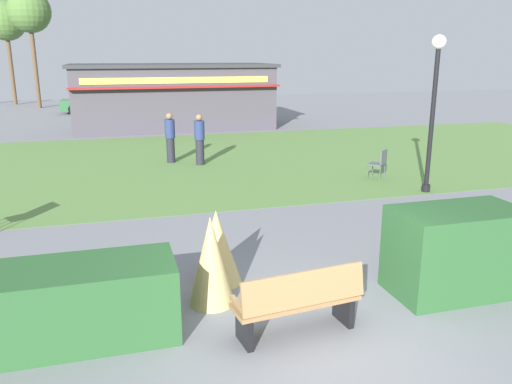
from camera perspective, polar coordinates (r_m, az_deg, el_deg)
name	(u,v)px	position (r m, az deg, el deg)	size (l,w,h in m)	color
ground_plane	(323,343)	(6.84, 7.52, -16.44)	(80.00, 80.00, 0.00)	slate
lawn_patch	(186,162)	(17.71, -7.82, 3.38)	(36.00, 12.00, 0.01)	#5B8442
park_bench	(299,302)	(6.75, 4.80, -12.14)	(1.75, 0.72, 0.95)	#9E7547
hedge_left	(82,302)	(7.02, -18.90, -11.63)	(2.38, 1.10, 1.00)	#28562B
hedge_right	(456,251)	(8.41, 21.54, -6.16)	(1.99, 1.10, 1.33)	#28562B
ornamental_grass_behind_left	(211,261)	(7.49, -5.07, -7.66)	(0.68, 0.68, 1.35)	tan
ornamental_grass_behind_right	(216,247)	(8.17, -4.45, -6.13)	(0.79, 0.79, 1.22)	tan
lamppost_mid	(434,95)	(14.05, 19.35, 10.19)	(0.36, 0.36, 4.06)	black
trash_bin	(63,300)	(7.34, -20.84, -11.29)	(0.52, 0.52, 0.84)	#2D4233
food_kiosk	(173,96)	(26.21, -9.32, 10.59)	(9.79, 4.99, 3.14)	#47424C
cafe_chair_west	(380,162)	(15.37, 13.71, 3.30)	(0.62, 0.62, 0.89)	#4C5156
person_strolling	(170,137)	(17.54, -9.60, 6.05)	(0.34, 0.34, 1.69)	#23232D
person_standing	(200,139)	(17.05, -6.34, 5.91)	(0.34, 0.34, 1.69)	#23232D
parked_car_west_slot	(96,102)	(34.28, -17.54, 9.55)	(4.27, 2.19, 1.20)	#2D6638
parked_car_center_slot	(172,101)	(34.51, -9.39, 10.07)	(4.27, 2.18, 1.20)	navy
tree_right_bg	(29,12)	(38.76, -24.07, 17.94)	(2.80, 2.80, 7.77)	brown
tree_center_bg	(6,21)	(42.22, -26.26, 16.78)	(2.80, 2.80, 7.33)	brown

